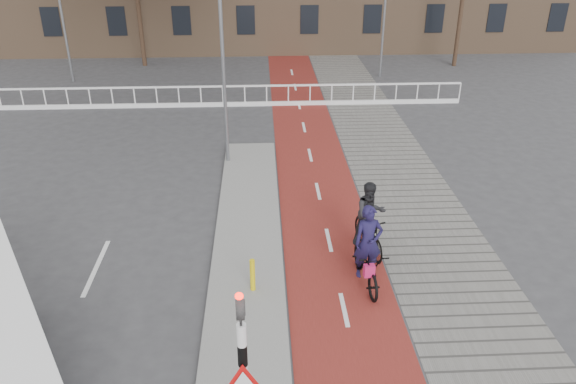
{
  "coord_description": "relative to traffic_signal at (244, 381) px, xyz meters",
  "views": [
    {
      "loc": [
        -0.26,
        -8.02,
        8.0
      ],
      "look_at": [
        0.39,
        5.0,
        1.5
      ],
      "focal_mm": 35.0,
      "sensor_mm": 36.0,
      "label": 1
    }
  ],
  "objects": [
    {
      "name": "ground",
      "position": [
        0.6,
        2.02,
        -1.99
      ],
      "size": [
        120.0,
        120.0,
        0.0
      ],
      "primitive_type": "plane",
      "color": "#38383A",
      "rests_on": "ground"
    },
    {
      "name": "bike_lane",
      "position": [
        2.1,
        12.02,
        -1.98
      ],
      "size": [
        2.5,
        60.0,
        0.01
      ],
      "primitive_type": "cube",
      "color": "maroon",
      "rests_on": "ground"
    },
    {
      "name": "sidewalk",
      "position": [
        4.9,
        12.02,
        -1.98
      ],
      "size": [
        3.0,
        60.0,
        0.01
      ],
      "primitive_type": "cube",
      "color": "slate",
      "rests_on": "ground"
    },
    {
      "name": "curb_island",
      "position": [
        -0.1,
        6.02,
        -1.93
      ],
      "size": [
        1.8,
        16.0,
        0.12
      ],
      "primitive_type": "cube",
      "color": "gray",
      "rests_on": "ground"
    },
    {
      "name": "traffic_signal",
      "position": [
        0.0,
        0.0,
        0.0
      ],
      "size": [
        0.8,
        0.8,
        3.68
      ],
      "color": "black",
      "rests_on": "curb_island"
    },
    {
      "name": "bollard",
      "position": [
        0.05,
        4.73,
        -1.46
      ],
      "size": [
        0.12,
        0.12,
        0.81
      ],
      "primitive_type": "cylinder",
      "color": "yellow",
      "rests_on": "curb_island"
    },
    {
      "name": "cyclist_near",
      "position": [
        2.75,
        5.0,
        -1.29
      ],
      "size": [
        0.87,
        2.05,
        2.07
      ],
      "rotation": [
        0.0,
        0.0,
        0.09
      ],
      "color": "black",
      "rests_on": "bike_lane"
    },
    {
      "name": "cyclist_far",
      "position": [
        3.05,
        6.43,
        -1.16
      ],
      "size": [
        0.96,
        1.91,
        1.97
      ],
      "rotation": [
        0.0,
        0.0,
        0.21
      ],
      "color": "black",
      "rests_on": "bike_lane"
    },
    {
      "name": "railing",
      "position": [
        -4.4,
        19.02,
        -1.68
      ],
      "size": [
        28.0,
        0.1,
        0.99
      ],
      "color": "silver",
      "rests_on": "ground"
    },
    {
      "name": "tree_right",
      "position": [
        11.65,
        26.08,
        1.38
      ],
      "size": [
        0.24,
        0.24,
        6.74
      ],
      "primitive_type": "cylinder",
      "color": "black",
      "rests_on": "ground"
    },
    {
      "name": "streetlight_near",
      "position": [
        -0.88,
        12.41,
        2.17
      ],
      "size": [
        0.12,
        0.12,
        8.31
      ],
      "primitive_type": "cylinder",
      "color": "slate",
      "rests_on": "ground"
    }
  ]
}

